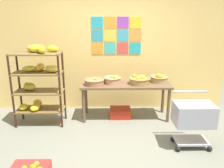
{
  "coord_description": "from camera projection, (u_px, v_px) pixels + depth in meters",
  "views": [
    {
      "loc": [
        0.03,
        -3.04,
        1.97
      ],
      "look_at": [
        0.09,
        0.86,
        0.82
      ],
      "focal_mm": 37.21,
      "sensor_mm": 36.0,
      "label": 1
    }
  ],
  "objects": [
    {
      "name": "back_wall_with_art",
      "position": [
        107.0,
        46.0,
        4.86
      ],
      "size": [
        5.06,
        0.07,
        2.74
      ],
      "color": "#EDC76B",
      "rests_on": "ground"
    },
    {
      "name": "fruit_basket_back_right",
      "position": [
        159.0,
        78.0,
        4.6
      ],
      "size": [
        0.35,
        0.35,
        0.17
      ],
      "color": "#A58D52",
      "rests_on": "display_table"
    },
    {
      "name": "produce_crate_under_table",
      "position": [
        120.0,
        113.0,
        4.7
      ],
      "size": [
        0.41,
        0.34,
        0.18
      ],
      "primitive_type": "cube",
      "color": "#AD2714",
      "rests_on": "ground"
    },
    {
      "name": "fruit_basket_centre",
      "position": [
        112.0,
        79.0,
        4.53
      ],
      "size": [
        0.34,
        0.34,
        0.16
      ],
      "color": "tan",
      "rests_on": "display_table"
    },
    {
      "name": "fruit_basket_back_left",
      "position": [
        139.0,
        80.0,
        4.47
      ],
      "size": [
        0.4,
        0.4,
        0.18
      ],
      "color": "#A37B3E",
      "rests_on": "display_table"
    },
    {
      "name": "shopping_cart",
      "position": [
        193.0,
        116.0,
        3.52
      ],
      "size": [
        0.58,
        0.45,
        0.84
      ],
      "rotation": [
        0.0,
        0.0,
        0.02
      ],
      "color": "black",
      "rests_on": "ground"
    },
    {
      "name": "fruit_basket_left",
      "position": [
        94.0,
        82.0,
        4.42
      ],
      "size": [
        0.38,
        0.38,
        0.14
      ],
      "color": "#A56E49",
      "rests_on": "display_table"
    },
    {
      "name": "banana_shelf_unit",
      "position": [
        38.0,
        78.0,
        4.23
      ],
      "size": [
        0.88,
        0.49,
        1.49
      ],
      "color": "#341B12",
      "rests_on": "ground"
    },
    {
      "name": "display_table",
      "position": [
        126.0,
        88.0,
        4.54
      ],
      "size": [
        1.73,
        0.59,
        0.71
      ],
      "color": "brown",
      "rests_on": "ground"
    },
    {
      "name": "ground",
      "position": [
        107.0,
        153.0,
        3.47
      ],
      "size": [
        9.63,
        9.63,
        0.0
      ],
      "primitive_type": "plane",
      "color": "slate"
    }
  ]
}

